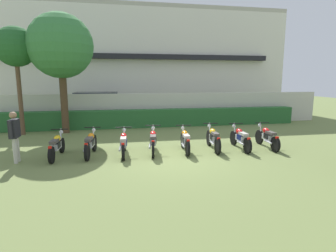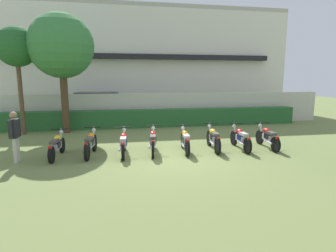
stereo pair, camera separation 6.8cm
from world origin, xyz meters
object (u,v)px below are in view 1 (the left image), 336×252
Objects in this scene: motorcycle_in_row_6 at (240,138)px; motorcycle_in_row_1 at (91,143)px; motorcycle_in_row_3 at (153,141)px; motorcycle_in_row_5 at (213,138)px; motorcycle_in_row_2 at (124,143)px; motorcycle_in_row_4 at (185,140)px; tree_near_inspector at (16,48)px; motorcycle_in_row_7 at (267,137)px; inspector_person at (15,133)px; tree_far_side at (61,46)px; motorcycle_in_row_0 at (57,146)px; parked_car at (99,107)px.

motorcycle_in_row_1 is at bearing 91.07° from motorcycle_in_row_6.
motorcycle_in_row_3 is 0.97× the size of motorcycle_in_row_5.
motorcycle_in_row_2 is 0.94× the size of motorcycle_in_row_5.
motorcycle_in_row_5 is (4.60, -0.01, 0.00)m from motorcycle_in_row_1.
motorcycle_in_row_6 is at bearing -89.87° from motorcycle_in_row_5.
motorcycle_in_row_1 is at bearing 93.29° from motorcycle_in_row_4.
motorcycle_in_row_7 is at bearing -24.15° from tree_near_inspector.
motorcycle_in_row_2 is at bearing 3.74° from inspector_person.
motorcycle_in_row_7 is (5.65, 0.01, -0.00)m from motorcycle_in_row_2.
inspector_person is (-4.57, -0.32, 0.54)m from motorcycle_in_row_3.
tree_near_inspector is 2.68× the size of motorcycle_in_row_6.
motorcycle_in_row_1 is 4.60m from motorcycle_in_row_5.
motorcycle_in_row_0 is (0.50, -4.73, -3.85)m from tree_far_side.
tree_far_side reaches higher than motorcycle_in_row_2.
motorcycle_in_row_0 is 4.59m from motorcycle_in_row_4.
motorcycle_in_row_2 is 2.28m from motorcycle_in_row_4.
tree_near_inspector is 9.28m from motorcycle_in_row_4.
motorcycle_in_row_6 is (6.81, -0.06, 0.01)m from motorcycle_in_row_0.
motorcycle_in_row_7 is at bearing -87.21° from motorcycle_in_row_0.
motorcycle_in_row_6 is at bearing -26.62° from tree_near_inspector.
motorcycle_in_row_3 is 1.06× the size of motorcycle_in_row_4.
motorcycle_in_row_1 is at bearing -70.63° from tree_far_side.
motorcycle_in_row_2 is 1.08m from motorcycle_in_row_3.
motorcycle_in_row_0 is 0.99× the size of motorcycle_in_row_7.
motorcycle_in_row_6 is (7.32, -4.79, -3.84)m from tree_far_side.
tree_near_inspector is 10.13m from motorcycle_in_row_5.
tree_far_side reaches higher than motorcycle_in_row_5.
motorcycle_in_row_1 is 6.81m from motorcycle_in_row_7.
parked_car reaches higher than motorcycle_in_row_0.
tree_far_side is (2.00, 0.12, 0.12)m from tree_near_inspector.
tree_near_inspector is at bearing -176.58° from tree_far_side.
parked_car is 2.36× the size of motorcycle_in_row_3.
motorcycle_in_row_0 is at bearing -83.92° from tree_far_side.
tree_far_side reaches higher than motorcycle_in_row_6.
motorcycle_in_row_4 is (4.59, -0.07, 0.01)m from motorcycle_in_row_0.
tree_far_side reaches higher than motorcycle_in_row_4.
motorcycle_in_row_3 is at bearing -50.62° from tree_far_side.
motorcycle_in_row_6 is at bearing 1.86° from inspector_person.
tree_near_inspector is at bearing 44.80° from motorcycle_in_row_1.
motorcycle_in_row_0 is at bearing 98.95° from motorcycle_in_row_1.
parked_car is at bearing 23.44° from motorcycle_in_row_3.
parked_car is at bearing 28.08° from motorcycle_in_row_4.
motorcycle_in_row_5 is at bearing -86.22° from motorcycle_in_row_0.
motorcycle_in_row_1 is 0.99× the size of motorcycle_in_row_3.
motorcycle_in_row_3 is (2.24, -0.06, 0.00)m from motorcycle_in_row_1.
motorcycle_in_row_1 is (1.64, -4.67, -3.84)m from tree_far_side.
motorcycle_in_row_2 is 3.54m from inspector_person.
tree_near_inspector is at bearing -129.80° from parked_car.
tree_near_inspector is at bearing 69.12° from motorcycle_in_row_7.
motorcycle_in_row_4 reaches higher than motorcycle_in_row_6.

